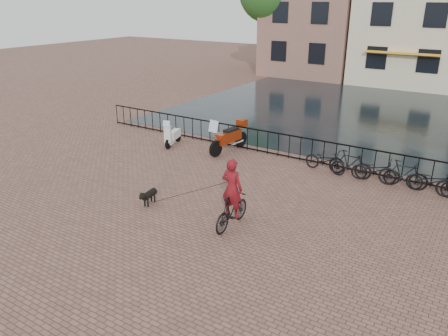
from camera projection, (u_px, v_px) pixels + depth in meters
The scene contains 13 objects.
ground at pixel (165, 242), 12.02m from camera, with size 100.00×100.00×0.00m, color brown.
canal_water at pixel (356, 113), 25.56m from camera, with size 20.00×20.00×0.00m, color black.
railing at pixel (289, 147), 18.10m from camera, with size 20.00×0.05×1.02m.
canal_house_mid at pixel (422, 3), 33.10m from camera, with size 8.00×9.50×11.80m.
cyclist at pixel (232, 198), 12.48m from camera, with size 0.78×1.81×2.47m.
dog at pixel (149, 196), 14.10m from camera, with size 0.38×0.87×0.57m.
motorcycle at pixel (229, 134), 18.80m from camera, with size 0.81×2.33×1.63m.
scooter at pixel (173, 131), 19.69m from camera, with size 0.78×1.49×1.33m.
parked_bike_0 at pixel (325, 160), 16.74m from camera, with size 0.60×1.72×0.90m, color black.
parked_bike_1 at pixel (350, 164), 16.24m from camera, with size 0.47×1.66×1.00m, color black.
parked_bike_2 at pixel (376, 170), 15.78m from camera, with size 0.60×1.72×0.90m, color black.
parked_bike_3 at pixel (403, 174), 15.28m from camera, with size 0.47×1.66×1.00m, color black.
parked_bike_4 at pixel (432, 181), 14.82m from camera, with size 0.60×1.72×0.90m, color black.
Camera 1 is at (7.03, -7.90, 6.27)m, focal length 35.00 mm.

